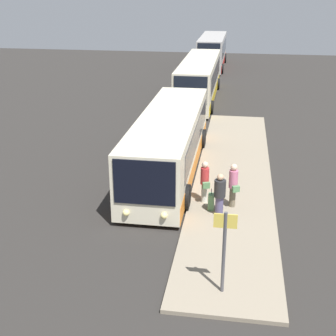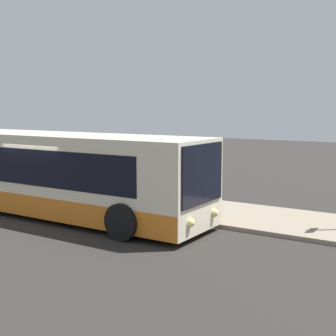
{
  "view_description": "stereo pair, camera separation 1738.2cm",
  "coord_description": "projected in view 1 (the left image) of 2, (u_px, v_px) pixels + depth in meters",
  "views": [
    {
      "loc": [
        20.15,
        3.41,
        8.41
      ],
      "look_at": [
        4.0,
        0.87,
        1.85
      ],
      "focal_mm": 50.0,
      "sensor_mm": 36.0,
      "label": 1
    },
    {
      "loc": [
        11.57,
        -10.95,
        3.68
      ],
      "look_at": [
        4.0,
        0.87,
        1.85
      ],
      "focal_mm": 50.0,
      "sensor_mm": 36.0,
      "label": 2
    }
  ],
  "objects": [
    {
      "name": "passenger_boarding",
      "position": [
        233.0,
        184.0,
        18.1
      ],
      "size": [
        0.6,
        0.5,
        1.79
      ],
      "rotation": [
        0.0,
        0.0,
        -1.14
      ],
      "color": "#6B604C",
      "rests_on": "platform"
    },
    {
      "name": "platform",
      "position": [
        233.0,
        175.0,
        21.59
      ],
      "size": [
        20.0,
        3.41,
        0.13
      ],
      "color": "gray",
      "rests_on": "ground"
    },
    {
      "name": "bus_second",
      "position": [
        199.0,
        80.0,
        35.27
      ],
      "size": [
        12.14,
        2.72,
        2.97
      ],
      "color": "beige",
      "rests_on": "ground"
    },
    {
      "name": "bus_lead",
      "position": [
        169.0,
        143.0,
        21.75
      ],
      "size": [
        11.53,
        2.82,
        2.79
      ],
      "color": "beige",
      "rests_on": "ground"
    },
    {
      "name": "sign_post",
      "position": [
        224.0,
        244.0,
        12.84
      ],
      "size": [
        0.1,
        0.64,
        2.53
      ],
      "color": "#4C4C51",
      "rests_on": "platform"
    },
    {
      "name": "bus_third",
      "position": [
        212.0,
        52.0,
        48.38
      ],
      "size": [
        10.43,
        2.7,
        3.18
      ],
      "color": "#B2ADA8",
      "rests_on": "ground"
    },
    {
      "name": "passenger_with_bags",
      "position": [
        220.0,
        193.0,
        17.5
      ],
      "size": [
        0.63,
        0.47,
        1.67
      ],
      "rotation": [
        0.0,
        0.0,
        1.65
      ],
      "color": "#4C476B",
      "rests_on": "platform"
    },
    {
      "name": "passenger_waiting",
      "position": [
        205.0,
        180.0,
        18.5
      ],
      "size": [
        0.58,
        0.45,
        1.72
      ],
      "rotation": [
        0.0,
        0.0,
        -1.26
      ],
      "color": "silver",
      "rests_on": "platform"
    },
    {
      "name": "ground",
      "position": [
        163.0,
        172.0,
        22.09
      ],
      "size": [
        80.0,
        80.0,
        0.0
      ],
      "primitive_type": "plane",
      "color": "#2B2826"
    },
    {
      "name": "suitcase",
      "position": [
        211.0,
        202.0,
        18.12
      ],
      "size": [
        0.33,
        0.22,
        0.87
      ],
      "color": "#598C59",
      "rests_on": "platform"
    }
  ]
}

